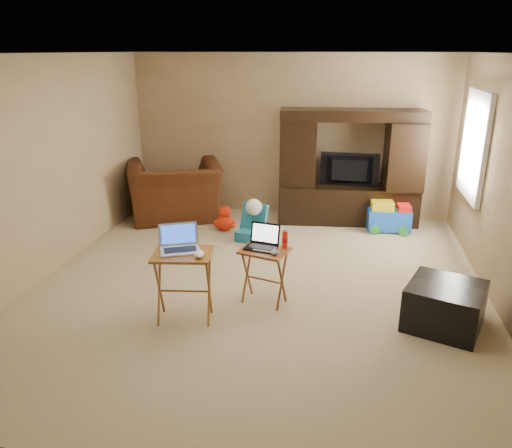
% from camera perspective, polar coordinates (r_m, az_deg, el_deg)
% --- Properties ---
extents(floor, '(5.50, 5.50, 0.00)m').
position_cam_1_polar(floor, '(5.73, 0.37, -6.91)').
color(floor, tan).
rests_on(floor, ground).
extents(ceiling, '(5.50, 5.50, 0.00)m').
position_cam_1_polar(ceiling, '(5.14, 0.43, 18.94)').
color(ceiling, silver).
rests_on(ceiling, ground).
extents(wall_back, '(5.00, 0.00, 5.00)m').
position_cam_1_polar(wall_back, '(7.97, 3.92, 10.00)').
color(wall_back, tan).
rests_on(wall_back, ground).
extents(wall_front, '(5.00, 0.00, 5.00)m').
position_cam_1_polar(wall_front, '(2.80, -9.66, -8.32)').
color(wall_front, tan).
rests_on(wall_front, ground).
extents(wall_left, '(0.00, 5.50, 5.50)m').
position_cam_1_polar(wall_left, '(6.23, -22.99, 5.90)').
color(wall_left, tan).
rests_on(wall_left, ground).
extents(wall_right, '(0.00, 5.50, 5.50)m').
position_cam_1_polar(wall_right, '(5.46, 27.22, 3.56)').
color(wall_right, tan).
rests_on(wall_right, ground).
extents(window_pane, '(0.00, 1.20, 1.20)m').
position_cam_1_polar(window_pane, '(6.89, 23.83, 8.22)').
color(window_pane, white).
rests_on(window_pane, ground).
extents(window_frame, '(0.06, 1.14, 1.34)m').
position_cam_1_polar(window_frame, '(6.89, 23.67, 8.24)').
color(window_frame, white).
rests_on(window_frame, ground).
extents(entertainment_center, '(2.14, 0.73, 1.72)m').
position_cam_1_polar(entertainment_center, '(7.66, 10.63, 6.36)').
color(entertainment_center, black).
rests_on(entertainment_center, floor).
extents(television, '(0.88, 0.14, 0.50)m').
position_cam_1_polar(television, '(7.63, 10.61, 6.03)').
color(television, black).
rests_on(television, entertainment_center).
extents(recliner, '(1.74, 1.64, 0.89)m').
position_cam_1_polar(recliner, '(7.93, -9.25, 3.80)').
color(recliner, '#4B2610').
rests_on(recliner, floor).
extents(child_rocker, '(0.49, 0.52, 0.50)m').
position_cam_1_polar(child_rocker, '(6.94, -0.43, 0.11)').
color(child_rocker, '#176481').
rests_on(child_rocker, floor).
extents(plush_toy, '(0.35, 0.29, 0.39)m').
position_cam_1_polar(plush_toy, '(7.34, -3.58, 0.67)').
color(plush_toy, red).
rests_on(plush_toy, floor).
extents(push_toy, '(0.66, 0.50, 0.47)m').
position_cam_1_polar(push_toy, '(7.55, 14.96, 0.91)').
color(push_toy, blue).
rests_on(push_toy, floor).
extents(ottoman, '(0.86, 0.86, 0.43)m').
position_cam_1_polar(ottoman, '(5.16, 20.75, -8.74)').
color(ottoman, black).
rests_on(ottoman, floor).
extents(tray_table_left, '(0.60, 0.51, 0.71)m').
position_cam_1_polar(tray_table_left, '(4.93, -8.22, -7.11)').
color(tray_table_left, brown).
rests_on(tray_table_left, floor).
extents(tray_table_right, '(0.55, 0.48, 0.60)m').
position_cam_1_polar(tray_table_right, '(5.23, 0.94, -5.99)').
color(tray_table_right, brown).
rests_on(tray_table_right, floor).
extents(laptop_left, '(0.46, 0.43, 0.24)m').
position_cam_1_polar(laptop_left, '(4.78, -8.72, -1.79)').
color(laptop_left, '#A5A6AA').
rests_on(laptop_left, tray_table_left).
extents(laptop_right, '(0.36, 0.32, 0.24)m').
position_cam_1_polar(laptop_right, '(5.09, 0.56, -1.57)').
color(laptop_right, black).
rests_on(laptop_right, tray_table_right).
extents(mouse_left, '(0.12, 0.16, 0.06)m').
position_cam_1_polar(mouse_left, '(4.66, -6.50, -3.45)').
color(mouse_left, white).
rests_on(mouse_left, tray_table_left).
extents(mouse_right, '(0.09, 0.13, 0.05)m').
position_cam_1_polar(mouse_right, '(4.97, 2.21, -3.29)').
color(mouse_right, '#404046').
rests_on(mouse_right, tray_table_right).
extents(water_bottle, '(0.06, 0.06, 0.18)m').
position_cam_1_polar(water_bottle, '(5.12, 3.33, -1.79)').
color(water_bottle, red).
rests_on(water_bottle, tray_table_right).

